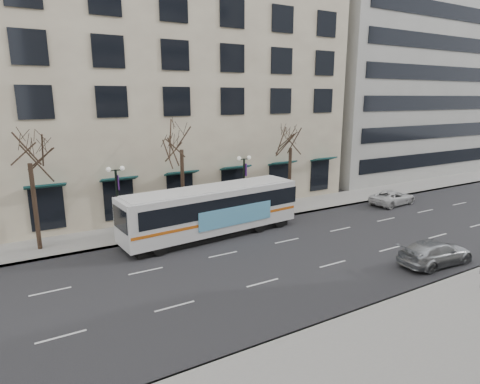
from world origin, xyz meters
TOP-DOWN VIEW (x-y plane):
  - ground at (0.00, 0.00)m, footprint 160.00×160.00m
  - sidewalk_far at (5.00, 9.00)m, footprint 80.00×4.00m
  - building_hotel at (-2.00, 21.00)m, footprint 40.00×20.00m
  - building_office at (32.00, 21.00)m, footprint 25.00×20.00m
  - tree_far_left at (-10.00, 8.80)m, footprint 3.60×3.60m
  - tree_far_mid at (0.00, 8.80)m, footprint 3.60×3.60m
  - tree_far_right at (10.00, 8.80)m, footprint 3.60×3.60m
  - lamp_post_left at (-4.99, 8.20)m, footprint 1.22×0.45m
  - lamp_post_right at (5.01, 8.20)m, footprint 1.22×0.45m
  - city_bus at (1.07, 5.80)m, footprint 13.40×4.04m
  - silver_car at (10.28, -5.30)m, footprint 5.09×2.31m
  - white_pickup at (19.32, 5.30)m, footprint 4.95×2.60m

SIDE VIEW (x-z plane):
  - ground at x=0.00m, z-range 0.00..0.00m
  - sidewalk_far at x=5.00m, z-range 0.00..0.15m
  - white_pickup at x=19.32m, z-range 0.00..1.33m
  - silver_car at x=10.28m, z-range 0.00..1.45m
  - city_bus at x=1.07m, z-range 0.17..3.74m
  - lamp_post_left at x=-4.99m, z-range 0.34..5.55m
  - lamp_post_right at x=5.01m, z-range 0.34..5.55m
  - tree_far_right at x=10.00m, z-range 2.39..10.45m
  - tree_far_left at x=-10.00m, z-range 2.53..10.87m
  - tree_far_mid at x=0.00m, z-range 2.63..11.18m
  - building_hotel at x=-2.00m, z-range 0.00..24.00m
  - building_office at x=32.00m, z-range 0.00..35.00m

